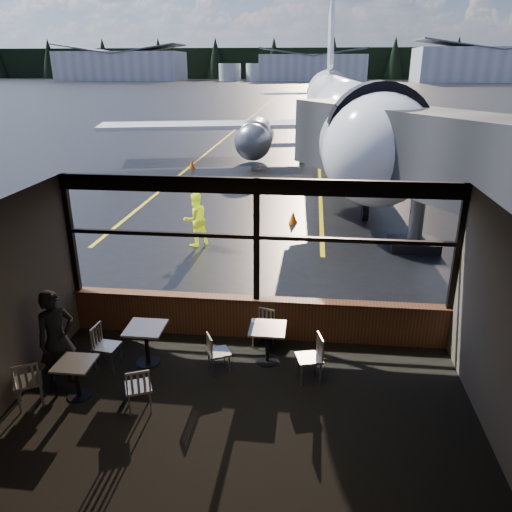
% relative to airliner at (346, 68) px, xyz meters
% --- Properties ---
extents(ground_plane, '(520.00, 520.00, 0.00)m').
position_rel_airliner_xyz_m(ground_plane, '(-2.74, 98.99, -5.39)').
color(ground_plane, black).
rests_on(ground_plane, ground).
extents(carpet_floor, '(8.00, 6.00, 0.01)m').
position_rel_airliner_xyz_m(carpet_floor, '(-2.74, -24.01, -5.38)').
color(carpet_floor, black).
rests_on(carpet_floor, ground).
extents(ceiling, '(8.00, 6.00, 0.04)m').
position_rel_airliner_xyz_m(ceiling, '(-2.74, -24.01, -1.89)').
color(ceiling, '#38332D').
rests_on(ceiling, ground).
extents(wall_back, '(8.00, 0.04, 3.50)m').
position_rel_airliner_xyz_m(wall_back, '(-2.74, -27.01, -3.64)').
color(wall_back, '#4D453D').
rests_on(wall_back, ground).
extents(window_sill, '(8.00, 0.28, 0.90)m').
position_rel_airliner_xyz_m(window_sill, '(-2.74, -21.01, -4.94)').
color(window_sill, '#4C2817').
rests_on(window_sill, ground).
extents(window_header, '(8.00, 0.18, 0.30)m').
position_rel_airliner_xyz_m(window_header, '(-2.74, -21.01, -2.04)').
color(window_header, black).
rests_on(window_header, ground).
extents(mullion_left, '(0.12, 0.12, 2.60)m').
position_rel_airliner_xyz_m(mullion_left, '(-6.69, -21.01, -3.19)').
color(mullion_left, black).
rests_on(mullion_left, ground).
extents(mullion_centre, '(0.12, 0.12, 2.60)m').
position_rel_airliner_xyz_m(mullion_centre, '(-2.74, -21.01, -3.19)').
color(mullion_centre, black).
rests_on(mullion_centre, ground).
extents(mullion_right, '(0.12, 0.12, 2.60)m').
position_rel_airliner_xyz_m(mullion_right, '(1.21, -21.01, -3.19)').
color(mullion_right, black).
rests_on(mullion_right, ground).
extents(window_transom, '(8.00, 0.10, 0.08)m').
position_rel_airliner_xyz_m(window_transom, '(-2.74, -21.01, -3.09)').
color(window_transom, black).
rests_on(window_transom, ground).
extents(airliner, '(30.57, 36.24, 10.77)m').
position_rel_airliner_xyz_m(airliner, '(0.00, 0.00, 0.00)').
color(airliner, white).
rests_on(airliner, ground_plane).
extents(jet_bridge, '(9.17, 11.21, 4.89)m').
position_rel_airliner_xyz_m(jet_bridge, '(0.86, -15.51, -2.94)').
color(jet_bridge, '#28292B').
rests_on(jet_bridge, ground_plane).
extents(cafe_table_near, '(0.70, 0.70, 0.77)m').
position_rel_airliner_xyz_m(cafe_table_near, '(-2.42, -21.96, -5.00)').
color(cafe_table_near, gray).
rests_on(cafe_table_near, carpet_floor).
extents(cafe_table_mid, '(0.73, 0.73, 0.80)m').
position_rel_airliner_xyz_m(cafe_table_mid, '(-4.77, -22.27, -4.98)').
color(cafe_table_mid, '#ACA69F').
rests_on(cafe_table_mid, carpet_floor).
extents(cafe_table_left, '(0.64, 0.64, 0.71)m').
position_rel_airliner_xyz_m(cafe_table_left, '(-5.66, -23.45, -5.03)').
color(cafe_table_left, gray).
rests_on(cafe_table_left, carpet_floor).
extents(chair_near_e, '(0.62, 0.62, 0.93)m').
position_rel_airliner_xyz_m(chair_near_e, '(-1.60, -22.49, -4.92)').
color(chair_near_e, beige).
rests_on(chair_near_e, carpet_floor).
extents(chair_near_w, '(0.61, 0.61, 0.83)m').
position_rel_airliner_xyz_m(chair_near_w, '(-3.31, -22.40, -4.97)').
color(chair_near_w, '#AEAB9D').
rests_on(chair_near_w, carpet_floor).
extents(chair_near_n, '(0.57, 0.57, 0.82)m').
position_rel_airliner_xyz_m(chair_near_n, '(-2.56, -21.41, -4.97)').
color(chair_near_n, beige).
rests_on(chair_near_n, carpet_floor).
extents(chair_mid_s, '(0.64, 0.64, 0.89)m').
position_rel_airliner_xyz_m(chair_mid_s, '(-4.46, -23.67, -4.94)').
color(chair_mid_s, beige).
rests_on(chair_mid_s, carpet_floor).
extents(chair_mid_w, '(0.54, 0.54, 0.91)m').
position_rel_airliner_xyz_m(chair_mid_w, '(-5.49, -22.50, -4.93)').
color(chair_mid_w, '#ADA89C').
rests_on(chair_mid_w, carpet_floor).
extents(chair_left_s, '(0.70, 0.70, 0.93)m').
position_rel_airliner_xyz_m(chair_left_s, '(-6.39, -23.75, -4.92)').
color(chair_left_s, '#B9B3A7').
rests_on(chair_left_s, carpet_floor).
extents(passenger, '(0.78, 0.82, 1.88)m').
position_rel_airliner_xyz_m(passenger, '(-6.12, -23.12, -4.44)').
color(passenger, black).
rests_on(passenger, carpet_floor).
extents(ground_crew, '(1.07, 1.06, 1.74)m').
position_rel_airliner_xyz_m(ground_crew, '(-5.36, -15.32, -4.52)').
color(ground_crew, '#BFF219').
rests_on(ground_crew, ground_plane).
extents(cone_nose, '(0.34, 0.34, 0.47)m').
position_rel_airliner_xyz_m(cone_nose, '(-2.30, -12.59, -5.15)').
color(cone_nose, '#F04107').
rests_on(cone_nose, ground_plane).
extents(cone_wing, '(0.36, 0.36, 0.50)m').
position_rel_airliner_xyz_m(cone_wing, '(-8.48, -2.69, -5.14)').
color(cone_wing, '#DB5B06').
rests_on(cone_wing, ground_plane).
extents(hangar_left, '(45.00, 18.00, 11.00)m').
position_rel_airliner_xyz_m(hangar_left, '(-72.74, 158.99, 0.11)').
color(hangar_left, silver).
rests_on(hangar_left, ground_plane).
extents(hangar_mid, '(38.00, 15.00, 10.00)m').
position_rel_airliner_xyz_m(hangar_mid, '(-2.74, 163.99, -0.39)').
color(hangar_mid, silver).
rests_on(hangar_mid, ground_plane).
extents(hangar_right, '(50.00, 20.00, 12.00)m').
position_rel_airliner_xyz_m(hangar_right, '(57.26, 156.99, 0.61)').
color(hangar_right, silver).
rests_on(hangar_right, ground_plane).
extents(fuel_tank_a, '(8.00, 8.00, 6.00)m').
position_rel_airliner_xyz_m(fuel_tank_a, '(-32.74, 160.99, -2.39)').
color(fuel_tank_a, silver).
rests_on(fuel_tank_a, ground_plane).
extents(fuel_tank_b, '(8.00, 8.00, 6.00)m').
position_rel_airliner_xyz_m(fuel_tank_b, '(-22.74, 160.99, -2.39)').
color(fuel_tank_b, silver).
rests_on(fuel_tank_b, ground_plane).
extents(fuel_tank_c, '(8.00, 8.00, 6.00)m').
position_rel_airliner_xyz_m(fuel_tank_c, '(-12.74, 160.99, -2.39)').
color(fuel_tank_c, silver).
rests_on(fuel_tank_c, ground_plane).
extents(treeline, '(360.00, 3.00, 12.00)m').
position_rel_airliner_xyz_m(treeline, '(-2.74, 188.99, 0.61)').
color(treeline, black).
rests_on(treeline, ground_plane).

